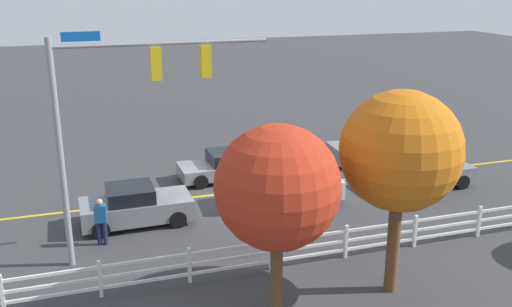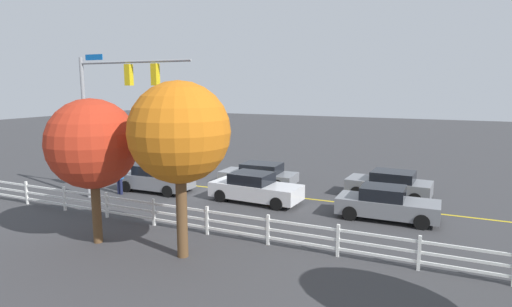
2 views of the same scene
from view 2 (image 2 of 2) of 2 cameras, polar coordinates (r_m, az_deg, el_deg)
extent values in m
plane|color=#38383A|center=(23.99, -4.39, -4.85)|extent=(120.00, 120.00, 0.00)
cube|color=gold|center=(22.37, 4.65, -5.88)|extent=(28.00, 0.16, 0.01)
cylinder|color=gray|center=(23.29, -22.21, 3.10)|extent=(0.20, 0.20, 7.22)
cylinder|color=gray|center=(20.95, -16.49, 11.88)|extent=(6.54, 0.12, 0.12)
cube|color=#0C59B2|center=(22.57, -21.21, 12.13)|extent=(1.10, 0.03, 0.28)
cube|color=gold|center=(21.09, -16.94, 10.20)|extent=(0.32, 0.28, 1.00)
sphere|color=red|center=(21.21, -16.70, 11.07)|extent=(0.17, 0.17, 0.17)
sphere|color=orange|center=(21.20, -16.66, 10.21)|extent=(0.17, 0.17, 0.17)
sphere|color=#148C19|center=(21.20, -16.62, 9.34)|extent=(0.17, 0.17, 0.17)
cube|color=gold|center=(20.10, -13.56, 10.41)|extent=(0.32, 0.28, 1.00)
sphere|color=red|center=(20.23, -13.33, 11.32)|extent=(0.17, 0.17, 0.17)
sphere|color=orange|center=(20.22, -13.29, 10.41)|extent=(0.17, 0.17, 0.17)
sphere|color=#148C19|center=(20.21, -13.26, 9.51)|extent=(0.17, 0.17, 0.17)
cube|color=slate|center=(19.37, 17.45, -6.93)|extent=(4.32, 1.77, 0.69)
cube|color=black|center=(19.24, 16.90, -5.11)|extent=(1.83, 1.58, 0.55)
cylinder|color=black|center=(20.12, 21.87, -7.31)|extent=(0.64, 0.22, 0.64)
cylinder|color=black|center=(18.57, 21.64, -8.66)|extent=(0.64, 0.22, 0.64)
cylinder|color=black|center=(20.41, 13.59, -6.67)|extent=(0.64, 0.22, 0.64)
cylinder|color=black|center=(18.88, 12.66, -7.93)|extent=(0.64, 0.22, 0.64)
cube|color=slate|center=(24.85, 0.30, -3.16)|extent=(4.56, 1.96, 0.55)
cube|color=black|center=(24.66, 0.79, -1.95)|extent=(2.27, 1.71, 0.54)
cylinder|color=black|center=(24.76, -3.74, -3.64)|extent=(0.65, 0.24, 0.64)
cylinder|color=black|center=(26.26, -2.07, -2.89)|extent=(0.65, 0.24, 0.64)
cylinder|color=black|center=(23.57, 2.95, -4.29)|extent=(0.65, 0.24, 0.64)
cylinder|color=black|center=(25.14, 4.29, -3.45)|extent=(0.65, 0.24, 0.64)
cube|color=slate|center=(24.04, -13.42, -3.59)|extent=(4.07, 1.91, 0.75)
cube|color=black|center=(24.03, -13.86, -2.06)|extent=(1.72, 1.68, 0.52)
cylinder|color=black|center=(24.01, -9.53, -4.16)|extent=(0.64, 0.23, 0.64)
cylinder|color=black|center=(22.64, -11.90, -5.04)|extent=(0.64, 0.23, 0.64)
cylinder|color=black|center=(25.59, -14.71, -3.51)|extent=(0.64, 0.23, 0.64)
cylinder|color=black|center=(24.31, -17.20, -4.28)|extent=(0.64, 0.23, 0.64)
cube|color=slate|center=(23.04, 17.59, -4.35)|extent=(4.32, 2.12, 0.73)
cube|color=black|center=(22.88, 18.18, -2.92)|extent=(2.19, 1.81, 0.49)
cylinder|color=black|center=(22.55, 13.54, -5.16)|extent=(0.65, 0.26, 0.64)
cylinder|color=black|center=(24.22, 14.59, -4.21)|extent=(0.65, 0.26, 0.64)
cylinder|color=black|center=(22.06, 20.82, -5.83)|extent=(0.65, 0.26, 0.64)
cylinder|color=black|center=(23.76, 21.36, -4.81)|extent=(0.65, 0.26, 0.64)
cube|color=silver|center=(21.21, -0.04, -5.07)|extent=(4.70, 2.06, 0.73)
cube|color=black|center=(21.17, -0.59, -3.34)|extent=(2.05, 1.73, 0.53)
cylinder|color=black|center=(21.35, 4.76, -5.74)|extent=(0.65, 0.26, 0.64)
cylinder|color=black|center=(19.87, 2.83, -6.85)|extent=(0.65, 0.26, 0.64)
cylinder|color=black|center=(22.72, -2.55, -4.80)|extent=(0.65, 0.26, 0.64)
cylinder|color=black|center=(21.34, -4.84, -5.74)|extent=(0.65, 0.26, 0.64)
cylinder|color=#191E3F|center=(23.80, -17.90, -4.34)|extent=(0.16, 0.16, 0.85)
cylinder|color=#191E3F|center=(23.96, -18.20, -4.27)|extent=(0.16, 0.16, 0.85)
cube|color=#1E5999|center=(23.73, -18.13, -2.57)|extent=(0.44, 0.32, 0.62)
sphere|color=tan|center=(23.65, -18.19, -1.58)|extent=(0.22, 0.22, 0.22)
cube|color=white|center=(14.55, 21.34, -12.51)|extent=(0.10, 0.10, 1.15)
cube|color=white|center=(14.88, 11.10, -11.56)|extent=(0.10, 0.10, 1.15)
cube|color=white|center=(15.63, 1.65, -10.35)|extent=(0.10, 0.10, 1.15)
cube|color=white|center=(16.76, -6.66, -9.05)|extent=(0.10, 0.10, 1.15)
cube|color=white|center=(18.20, -13.74, -7.78)|extent=(0.10, 0.10, 1.15)
cube|color=white|center=(19.87, -19.68, -6.62)|extent=(0.10, 0.10, 1.15)
cube|color=white|center=(21.72, -24.63, -5.60)|extent=(0.10, 0.10, 1.15)
cube|color=white|center=(23.72, -28.76, -4.71)|extent=(0.10, 0.10, 1.15)
cube|color=white|center=(16.65, -6.69, -7.82)|extent=(26.00, 0.06, 0.09)
cube|color=white|center=(16.76, -6.66, -8.97)|extent=(26.00, 0.06, 0.09)
cube|color=white|center=(16.86, -6.64, -10.00)|extent=(26.00, 0.06, 0.09)
cylinder|color=brown|center=(14.54, -10.07, -8.11)|extent=(0.37, 0.37, 3.03)
sphere|color=#C66614|center=(13.97, -10.39, 2.87)|extent=(3.39, 3.39, 3.39)
cylinder|color=brown|center=(16.75, -20.90, -7.19)|extent=(0.33, 0.33, 2.51)
sphere|color=#B22D19|center=(16.25, -21.39, 1.26)|extent=(3.28, 3.28, 3.28)
camera|label=1|loc=(16.62, -72.40, 13.58)|focal=39.65mm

